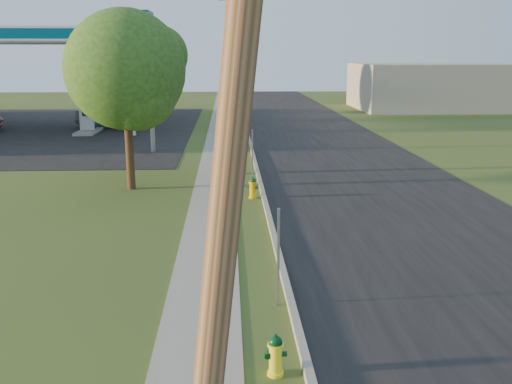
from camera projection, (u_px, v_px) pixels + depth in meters
road at (402, 219)px, 17.18m from camera, size 8.00×120.00×0.02m
curb at (269, 219)px, 16.97m from camera, size 0.15×120.00×0.15m
sidewalk at (211, 222)px, 16.90m from camera, size 1.50×120.00×0.03m
utility_pole_near at (239, 61)px, 5.12m from camera, size 1.40×0.32×9.48m
utility_pole_mid at (230, 52)px, 22.56m from camera, size 1.40×0.32×9.80m
utility_pole_far at (229, 55)px, 40.06m from camera, size 1.40×0.32×9.50m
sign_post_near at (278, 258)px, 11.11m from camera, size 0.05×0.04×2.00m
sign_post_mid at (252, 154)px, 22.56m from camera, size 0.05×0.04×2.00m
sign_post_far at (244, 120)px, 34.40m from camera, size 0.05×0.04×2.00m
gas_canopy at (18, 37)px, 36.25m from camera, size 18.18×9.18×6.40m
fuel_pump_ne at (88, 122)px, 35.75m from camera, size 1.20×3.20×1.90m
fuel_pump_se at (101, 115)px, 39.63m from camera, size 1.20×3.20×1.90m
price_pylon at (149, 42)px, 27.60m from camera, size 0.34×2.04×6.85m
distant_building at (435, 86)px, 51.32m from camera, size 14.00×10.00×4.00m
tree_verge at (128, 75)px, 20.08m from camera, size 4.26×4.26×6.45m
tree_lot at (160, 57)px, 45.72m from camera, size 4.70×4.70×7.12m
hydrant_near at (276, 355)px, 8.80m from camera, size 0.36×0.32×0.69m
hydrant_mid at (253, 188)px, 19.65m from camera, size 0.39×0.35×0.77m
hydrant_far at (239, 132)px, 33.55m from camera, size 0.43×0.38×0.84m
car_silver at (112, 115)px, 38.51m from camera, size 5.22×3.17×1.66m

